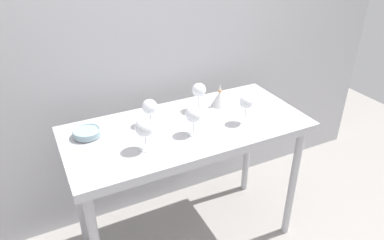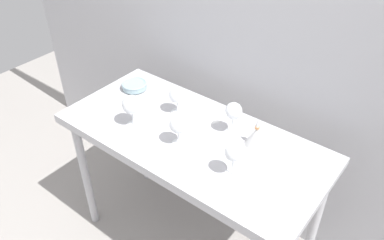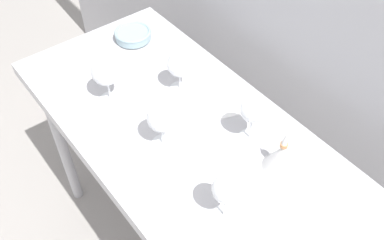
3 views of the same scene
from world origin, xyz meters
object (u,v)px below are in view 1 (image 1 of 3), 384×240
object	(u,v)px
wine_glass_near_center	(194,115)
wine_glass_near_right	(246,102)
wine_glass_near_left	(145,128)
tasting_bowl	(87,133)
decanter_funnel	(219,98)
wine_glass_far_left	(150,108)
wine_glass_far_right	(199,91)
tasting_sheet_upper	(170,114)

from	to	relation	value
wine_glass_near_center	wine_glass_near_right	world-z (taller)	wine_glass_near_right
wine_glass_near_left	tasting_bowl	bearing A→B (deg)	133.87
decanter_funnel	wine_glass_far_left	bearing A→B (deg)	-176.51
wine_glass_near_center	wine_glass_far_right	size ratio (longest dim) A/B	0.92
wine_glass_near_left	wine_glass_near_center	size ratio (longest dim) A/B	1.08
wine_glass_far_left	wine_glass_near_right	world-z (taller)	wine_glass_near_right
wine_glass_near_center	tasting_bowl	world-z (taller)	wine_glass_near_center
wine_glass_far_right	tasting_bowl	bearing A→B (deg)	-179.15
wine_glass_near_center	wine_glass_near_left	bearing A→B (deg)	-174.63
tasting_sheet_upper	wine_glass_near_right	bearing A→B (deg)	-16.63
wine_glass_near_right	tasting_sheet_upper	size ratio (longest dim) A/B	0.76
tasting_sheet_upper	decanter_funnel	size ratio (longest dim) A/B	1.51
wine_glass_near_center	tasting_sheet_upper	xyz separation A→B (m)	(-0.03, 0.26, -0.11)
wine_glass_near_left	wine_glass_far_left	world-z (taller)	wine_glass_near_left
wine_glass_near_right	wine_glass_near_center	bearing A→B (deg)	176.79
wine_glass_far_left	decanter_funnel	xyz separation A→B (m)	(0.47, 0.03, -0.06)
wine_glass_near_left	wine_glass_far_left	size ratio (longest dim) A/B	1.13
wine_glass_near_left	wine_glass_far_left	distance (m)	0.25
wine_glass_near_right	decanter_funnel	distance (m)	0.26
wine_glass_near_center	wine_glass_far_right	bearing A→B (deg)	56.88
wine_glass_near_right	tasting_bowl	bearing A→B (deg)	163.95
wine_glass_far_right	decanter_funnel	distance (m)	0.16
wine_glass_far_left	wine_glass_near_center	bearing A→B (deg)	-48.86
wine_glass_far_left	tasting_bowl	world-z (taller)	wine_glass_far_left
wine_glass_far_right	tasting_sheet_upper	world-z (taller)	wine_glass_far_right
wine_glass_far_right	wine_glass_near_right	world-z (taller)	wine_glass_far_right
wine_glass_near_left	tasting_bowl	xyz separation A→B (m)	(-0.25, 0.26, -0.10)
wine_glass_far_right	decanter_funnel	size ratio (longest dim) A/B	1.17
wine_glass_far_right	tasting_bowl	size ratio (longest dim) A/B	1.18
tasting_sheet_upper	wine_glass_near_left	bearing A→B (deg)	-110.89
wine_glass_far_right	tasting_bowl	world-z (taller)	wine_glass_far_right
wine_glass_near_left	wine_glass_far_right	world-z (taller)	same
wine_glass_far_right	wine_glass_far_left	bearing A→B (deg)	-173.59
wine_glass_far_right	wine_glass_far_left	xyz separation A→B (m)	(-0.33, -0.04, -0.02)
wine_glass_near_left	wine_glass_near_right	world-z (taller)	wine_glass_near_left
decanter_funnel	wine_glass_near_right	bearing A→B (deg)	-83.76
wine_glass_near_center	wine_glass_near_right	xyz separation A→B (m)	(0.33, -0.02, 0.01)
wine_glass_near_right	decanter_funnel	size ratio (longest dim) A/B	1.14
wine_glass_far_right	decanter_funnel	world-z (taller)	wine_glass_far_right
wine_glass_far_right	tasting_sheet_upper	distance (m)	0.22
wine_glass_near_left	decanter_funnel	xyz separation A→B (m)	(0.59, 0.26, -0.07)
tasting_bowl	decanter_funnel	distance (m)	0.83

